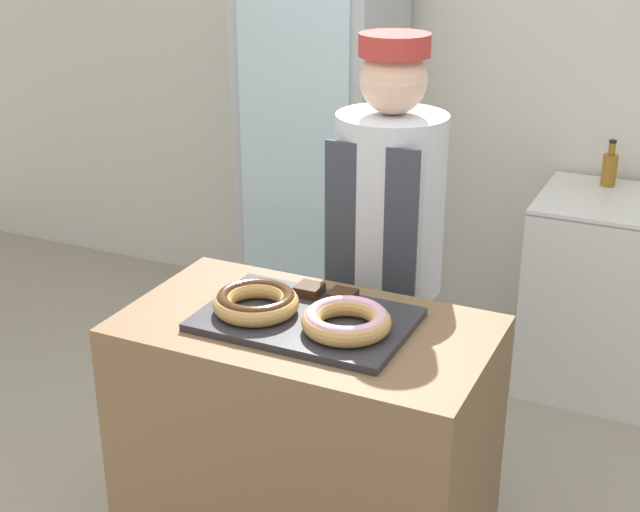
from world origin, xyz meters
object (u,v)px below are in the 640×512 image
(baker_person, at_px, (387,266))
(bottle_amber, at_px, (610,168))
(serving_tray, at_px, (306,319))
(beverage_fridge, at_px, (321,154))
(brownie_back_left, at_px, (309,290))
(donut_light_glaze, at_px, (346,320))
(donut_chocolate_glaze, at_px, (256,301))
(brownie_back_right, at_px, (343,296))

(baker_person, bearing_deg, bottle_amber, 66.81)
(serving_tray, height_order, bottle_amber, bottle_amber)
(serving_tray, height_order, beverage_fridge, beverage_fridge)
(brownie_back_left, distance_m, beverage_fridge, 1.76)
(serving_tray, relative_size, beverage_fridge, 0.33)
(baker_person, bearing_deg, brownie_back_left, -99.71)
(serving_tray, distance_m, donut_light_glaze, 0.16)
(serving_tray, xyz_separation_m, baker_person, (0.02, 0.62, -0.06))
(baker_person, height_order, beverage_fridge, beverage_fridge)
(serving_tray, distance_m, brownie_back_left, 0.16)
(donut_chocolate_glaze, bearing_deg, serving_tray, 14.39)
(brownie_back_right, xyz_separation_m, baker_person, (-0.03, 0.47, -0.09))
(donut_light_glaze, height_order, baker_person, baker_person)
(serving_tray, relative_size, bottle_amber, 2.92)
(serving_tray, xyz_separation_m, brownie_back_left, (-0.06, 0.14, 0.03))
(donut_light_glaze, bearing_deg, bottle_amber, 77.37)
(donut_light_glaze, relative_size, baker_person, 0.15)
(donut_chocolate_glaze, relative_size, bottle_amber, 1.22)
(brownie_back_right, height_order, bottle_amber, bottle_amber)
(serving_tray, bearing_deg, beverage_fridge, 113.70)
(brownie_back_left, xyz_separation_m, baker_person, (0.08, 0.47, -0.09))
(brownie_back_right, distance_m, beverage_fridge, 1.81)
(bottle_amber, bearing_deg, brownie_back_left, -109.84)
(donut_chocolate_glaze, height_order, bottle_amber, bottle_amber)
(serving_tray, distance_m, brownie_back_right, 0.16)
(serving_tray, height_order, brownie_back_right, brownie_back_right)
(brownie_back_left, distance_m, baker_person, 0.49)
(brownie_back_left, xyz_separation_m, bottle_amber, (0.65, 1.80, -0.01))
(brownie_back_left, distance_m, brownie_back_right, 0.11)
(donut_chocolate_glaze, bearing_deg, beverage_fridge, 109.13)
(bottle_amber, bearing_deg, serving_tray, -106.95)
(brownie_back_right, bearing_deg, baker_person, 94.03)
(donut_chocolate_glaze, bearing_deg, brownie_back_left, 63.28)
(serving_tray, xyz_separation_m, beverage_fridge, (-0.77, 1.75, -0.03))
(brownie_back_left, xyz_separation_m, brownie_back_right, (0.11, 0.00, 0.00))
(donut_light_glaze, bearing_deg, brownie_back_left, 138.61)
(beverage_fridge, bearing_deg, donut_chocolate_glaze, -70.87)
(brownie_back_right, height_order, baker_person, baker_person)
(brownie_back_left, bearing_deg, brownie_back_right, 0.00)
(brownie_back_left, bearing_deg, beverage_fridge, 113.87)
(donut_light_glaze, relative_size, beverage_fridge, 0.14)
(donut_chocolate_glaze, xyz_separation_m, beverage_fridge, (-0.62, 1.79, -0.07))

